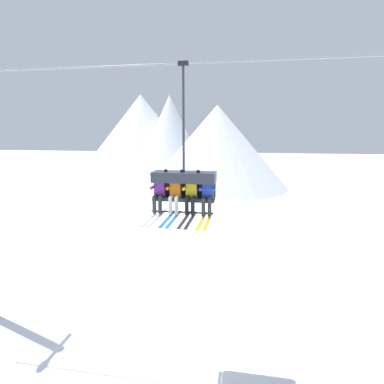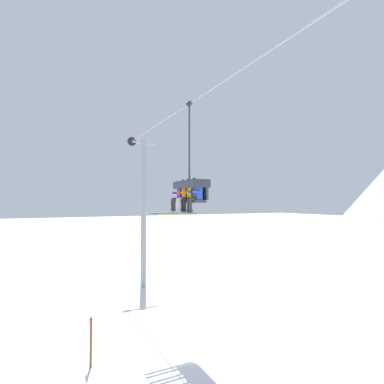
{
  "view_description": "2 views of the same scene",
  "coord_description": "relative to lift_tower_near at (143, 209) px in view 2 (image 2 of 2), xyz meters",
  "views": [
    {
      "loc": [
        2.96,
        -9.34,
        7.32
      ],
      "look_at": [
        1.46,
        -0.69,
        5.56
      ],
      "focal_mm": 28.0,
      "sensor_mm": 36.0,
      "label": 1
    },
    {
      "loc": [
        11.5,
        -5.91,
        5.35
      ],
      "look_at": [
        1.25,
        -0.7,
        5.73
      ],
      "focal_mm": 28.0,
      "sensor_mm": 36.0,
      "label": 2
    }
  ],
  "objects": [
    {
      "name": "ground_plane",
      "position": [
        6.93,
        0.02,
        -4.89
      ],
      "size": [
        200.0,
        200.0,
        0.0
      ],
      "primitive_type": "plane",
      "color": "white"
    },
    {
      "name": "lift_tower_near",
      "position": [
        0.0,
        0.0,
        0.0
      ],
      "size": [
        0.36,
        1.88,
        9.44
      ],
      "color": "gray",
      "rests_on": "ground_plane"
    },
    {
      "name": "lift_cable",
      "position": [
        8.31,
        -0.78,
        4.27
      ],
      "size": [
        18.63,
        0.05,
        0.05
      ],
      "color": "gray"
    },
    {
      "name": "chairlift_chair",
      "position": [
        8.16,
        -0.71,
        1.04
      ],
      "size": [
        1.87,
        0.74,
        4.21
      ],
      "color": "#33383D"
    },
    {
      "name": "skier_purple",
      "position": [
        7.44,
        -0.93,
        0.71
      ],
      "size": [
        0.48,
        1.7,
        1.34
      ],
      "color": "purple"
    },
    {
      "name": "skier_orange",
      "position": [
        7.92,
        -0.93,
        0.71
      ],
      "size": [
        0.48,
        1.7,
        1.34
      ],
      "color": "orange"
    },
    {
      "name": "skier_yellow",
      "position": [
        8.4,
        -0.93,
        0.71
      ],
      "size": [
        0.48,
        1.7,
        1.34
      ],
      "color": "yellow"
    },
    {
      "name": "skier_blue",
      "position": [
        8.88,
        -0.93,
        0.69
      ],
      "size": [
        0.46,
        1.7,
        1.23
      ],
      "color": "#2847B7"
    },
    {
      "name": "trail_sign",
      "position": [
        8.19,
        -4.36,
        -3.99
      ],
      "size": [
        0.36,
        0.08,
        1.6
      ],
      "color": "brown",
      "rests_on": "ground_plane"
    }
  ]
}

